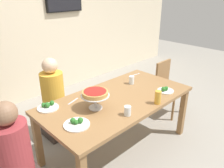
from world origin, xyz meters
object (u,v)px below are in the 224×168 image
Objects in this scene: dining_table at (118,104)px; water_glass_clear_far at (128,111)px; cutlery_fork_near at (73,101)px; chair_head_east at (167,85)px; diner_far_left at (54,104)px; diner_head_west at (17,168)px; beer_glass_amber_tall at (158,97)px; salad_plate_far_diner at (48,106)px; cutlery_knife_near at (135,75)px; water_glass_clear_near at (132,80)px; salad_plate_near_diner at (77,123)px; deep_dish_pizza_stand at (95,95)px; salad_plate_spare at (165,90)px.

water_glass_clear_far is (-0.21, -0.34, 0.13)m from dining_table.
dining_table is at bearing 127.83° from cutlery_fork_near.
chair_head_east is at bearing 4.19° from dining_table.
diner_far_left reaches higher than chair_head_east.
diner_head_west is at bearing 1.69° from chair_head_east.
beer_glass_amber_tall is at bearing 27.49° from diner_far_left.
salad_plate_far_diner is 1.46m from cutlery_knife_near.
chair_head_east is 4.83× the size of cutlery_knife_near.
salad_plate_far_diner is at bearing 170.14° from water_glass_clear_near.
diner_head_west reaches higher than cutlery_fork_near.
water_glass_clear_far is at bearing -24.56° from salad_plate_near_diner.
beer_glass_amber_tall is at bearing -110.49° from water_glass_clear_near.
chair_head_east is (1.68, -0.71, -0.01)m from diner_far_left.
dining_table is 1.27m from diner_head_west.
diner_far_left is 1.41m from beer_glass_amber_tall.
salad_plate_near_diner is 1.42× the size of cutlery_knife_near.
dining_table is 0.49m from water_glass_clear_near.
diner_far_left is 0.56m from cutlery_fork_near.
diner_head_west is 4.96× the size of salad_plate_far_diner.
diner_head_west is 2.54m from chair_head_east.
water_glass_clear_near is (1.70, 0.15, 0.30)m from diner_head_west.
cutlery_knife_near reaches higher than dining_table.
water_glass_clear_far reaches higher than salad_plate_far_diner.
deep_dish_pizza_stand reaches higher than beer_glass_amber_tall.
diner_far_left is (-0.41, 0.81, -0.17)m from dining_table.
deep_dish_pizza_stand is (-1.62, -0.10, 0.42)m from chair_head_east.
chair_head_east is at bearing 155.50° from cutlery_fork_near.
salad_plate_spare is at bearing -8.11° from salad_plate_near_diner.
salad_plate_far_diner is at bearing 32.91° from diner_head_west.
diner_head_west is 3.71× the size of deep_dish_pizza_stand.
cutlery_knife_near is at bearing 55.98° from beer_glass_amber_tall.
diner_far_left is 1.20m from water_glass_clear_far.
salad_plate_spare is (0.91, -0.29, -0.15)m from deep_dish_pizza_stand.
salad_plate_spare is 0.48m from water_glass_clear_near.
deep_dish_pizza_stand is at bearing -44.91° from salad_plate_far_diner.
salad_plate_far_diner is at bearing 152.59° from salad_plate_spare.
diner_far_left is 1.83m from chair_head_east.
diner_head_west is 1.58m from beer_glass_amber_tall.
cutlery_fork_near is (0.26, 0.42, -0.02)m from salad_plate_near_diner.
dining_table is at bearing 9.84° from salad_plate_near_diner.
salad_plate_far_diner reaches higher than salad_plate_spare.
dining_table is 0.43m from deep_dish_pizza_stand.
diner_head_west is 7.43× the size of beer_glass_amber_tall.
dining_table is 0.49m from beer_glass_amber_tall.
cutlery_knife_near is (0.73, 0.35, 0.08)m from dining_table.
salad_plate_spare is at bearing 41.32° from diner_far_left.
diner_far_left is 5.57× the size of salad_plate_spare.
deep_dish_pizza_stand is 3.05× the size of water_glass_clear_far.
water_glass_clear_near is 1.09× the size of water_glass_clear_far.
salad_plate_far_diner is (-0.37, 0.37, -0.14)m from deep_dish_pizza_stand.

